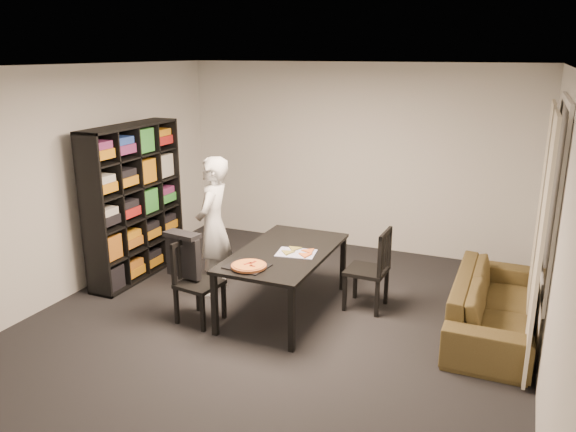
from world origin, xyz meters
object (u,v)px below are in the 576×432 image
at_px(person, 213,226).
at_px(sofa, 494,305).
at_px(baking_tray, 247,266).
at_px(dining_table, 284,256).
at_px(bookshelf, 134,202).
at_px(chair_left, 193,275).
at_px(pepperoni_pizza, 249,266).
at_px(chair_right, 375,264).

xyz_separation_m(person, sofa, (3.07, 0.25, -0.52)).
bearing_deg(baking_tray, dining_table, 74.81).
height_order(bookshelf, chair_left, bookshelf).
bearing_deg(bookshelf, sofa, 2.33).
xyz_separation_m(bookshelf, chair_left, (1.32, -0.79, -0.45)).
relative_size(baking_tray, pepperoni_pizza, 1.14).
bearing_deg(chair_right, sofa, 90.87).
bearing_deg(person, dining_table, 71.07).
relative_size(chair_left, person, 0.54).
bearing_deg(dining_table, chair_left, -144.41).
height_order(dining_table, sofa, dining_table).
distance_m(dining_table, sofa, 2.19).
xyz_separation_m(dining_table, pepperoni_pizza, (-0.12, -0.59, 0.09)).
relative_size(chair_left, chair_right, 0.96).
bearing_deg(chair_right, pepperoni_pizza, -42.78).
distance_m(baking_tray, pepperoni_pizza, 0.05).
bearing_deg(person, pepperoni_pizza, 38.01).
bearing_deg(chair_right, baking_tray, -44.52).
bearing_deg(dining_table, pepperoni_pizza, -101.47).
distance_m(person, pepperoni_pizza, 1.12).
distance_m(chair_left, sofa, 3.08).
bearing_deg(dining_table, chair_right, 25.33).
distance_m(chair_right, pepperoni_pizza, 1.44).
xyz_separation_m(chair_left, pepperoni_pizza, (0.67, -0.03, 0.22)).
distance_m(dining_table, baking_tray, 0.59).
distance_m(pepperoni_pizza, sofa, 2.49).
relative_size(bookshelf, dining_table, 1.15).
bearing_deg(chair_left, person, 20.41).
bearing_deg(chair_right, person, -79.56).
bearing_deg(baking_tray, chair_left, 179.98).
relative_size(chair_left, baking_tray, 2.19).
bearing_deg(bookshelf, chair_left, -30.93).
distance_m(dining_table, person, 0.98).
relative_size(person, pepperoni_pizza, 4.61).
height_order(chair_right, pepperoni_pizza, chair_right).
bearing_deg(baking_tray, person, 138.23).
distance_m(chair_left, pepperoni_pizza, 0.71).
bearing_deg(chair_left, bookshelf, 66.89).
height_order(dining_table, person, person).
xyz_separation_m(bookshelf, sofa, (4.23, 0.17, -0.66)).
height_order(baking_tray, sofa, baking_tray).
relative_size(chair_right, sofa, 0.46).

